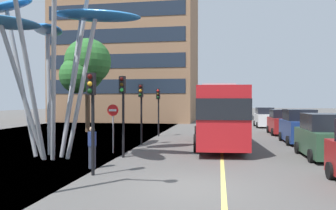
# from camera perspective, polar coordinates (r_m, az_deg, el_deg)

# --- Properties ---
(ground) EXTENTS (120.00, 240.00, 0.10)m
(ground) POSITION_cam_1_polar(r_m,az_deg,el_deg) (10.72, -0.14, -14.29)
(ground) COLOR #54514F
(red_bus) EXTENTS (3.25, 10.32, 3.71)m
(red_bus) POSITION_cam_1_polar(r_m,az_deg,el_deg) (20.11, 8.61, -1.29)
(red_bus) COLOR red
(red_bus) RESTS_ON ground
(leaf_sculpture) EXTENTS (9.09, 8.35, 9.29)m
(leaf_sculpture) POSITION_cam_1_polar(r_m,az_deg,el_deg) (17.01, -19.81, 14.43)
(leaf_sculpture) COLOR #9EA0A5
(leaf_sculpture) RESTS_ON ground
(traffic_light_kerb_near) EXTENTS (0.28, 0.42, 3.74)m
(traffic_light_kerb_near) POSITION_cam_1_polar(r_m,az_deg,el_deg) (12.10, -13.23, 0.61)
(traffic_light_kerb_near) COLOR black
(traffic_light_kerb_near) RESTS_ON ground
(traffic_light_kerb_far) EXTENTS (0.28, 0.42, 3.91)m
(traffic_light_kerb_far) POSITION_cam_1_polar(r_m,az_deg,el_deg) (15.68, -7.96, 1.05)
(traffic_light_kerb_far) COLOR black
(traffic_light_kerb_far) RESTS_ON ground
(traffic_light_island_mid) EXTENTS (0.28, 0.42, 3.77)m
(traffic_light_island_mid) POSITION_cam_1_polar(r_m,az_deg,el_deg) (20.21, -4.76, 0.70)
(traffic_light_island_mid) COLOR black
(traffic_light_island_mid) RESTS_ON ground
(traffic_light_opposite) EXTENTS (0.28, 0.42, 3.66)m
(traffic_light_opposite) POSITION_cam_1_polar(r_m,az_deg,el_deg) (24.98, -1.72, 0.54)
(traffic_light_opposite) COLOR black
(traffic_light_opposite) RESTS_ON ground
(car_parked_mid) EXTENTS (2.06, 4.08, 2.13)m
(car_parked_mid) POSITION_cam_1_polar(r_m,az_deg,el_deg) (17.21, 25.75, -5.15)
(car_parked_mid) COLOR #2D5138
(car_parked_mid) RESTS_ON ground
(car_parked_far) EXTENTS (2.03, 3.92, 2.19)m
(car_parked_far) POSITION_cam_1_polar(r_m,az_deg,el_deg) (22.57, 22.02, -3.66)
(car_parked_far) COLOR navy
(car_parked_far) RESTS_ON ground
(car_side_street) EXTENTS (2.01, 3.84, 2.03)m
(car_side_street) POSITION_cam_1_polar(r_m,az_deg,el_deg) (28.11, 19.34, -2.94)
(car_side_street) COLOR maroon
(car_side_street) RESTS_ON ground
(car_far_side) EXTENTS (1.95, 4.16, 2.06)m
(car_far_side) POSITION_cam_1_polar(r_m,az_deg,el_deg) (35.43, 16.58, -2.16)
(car_far_side) COLOR silver
(car_far_side) RESTS_ON ground
(street_lamp) EXTENTS (1.91, 0.44, 7.49)m
(street_lamp) POSITION_cam_1_polar(r_m,az_deg,el_deg) (9.71, -27.35, 13.06)
(street_lamp) COLOR gray
(street_lamp) RESTS_ON ground
(tree_pavement_near) EXTENTS (4.77, 5.32, 8.15)m
(tree_pavement_near) POSITION_cam_1_polar(r_m,az_deg,el_deg) (29.57, -14.48, 6.34)
(tree_pavement_near) COLOR brown
(tree_pavement_near) RESTS_ON ground
(pedestrian) EXTENTS (0.34, 0.34, 1.70)m
(pedestrian) POSITION_cam_1_polar(r_m,az_deg,el_deg) (13.58, -13.18, -7.24)
(pedestrian) COLOR #2D3342
(pedestrian) RESTS_ON ground
(no_entry_sign) EXTENTS (0.60, 0.12, 2.55)m
(no_entry_sign) POSITION_cam_1_polar(r_m,az_deg,el_deg) (17.20, -9.64, -2.74)
(no_entry_sign) COLOR gray
(no_entry_sign) RESTS_ON ground
(backdrop_building) EXTENTS (18.58, 14.09, 25.00)m
(backdrop_building) POSITION_cam_1_polar(r_m,az_deg,el_deg) (48.32, -6.61, 12.37)
(backdrop_building) COLOR #936B4C
(backdrop_building) RESTS_ON ground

